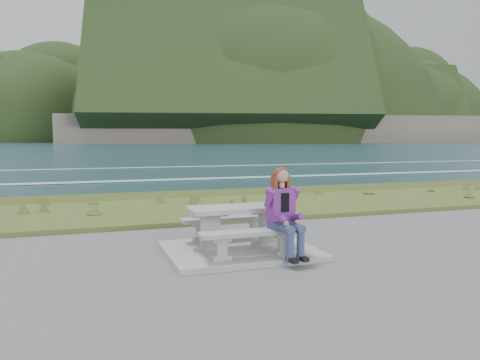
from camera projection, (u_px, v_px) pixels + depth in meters
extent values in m
cube|color=#979893|center=(240.00, 251.00, 8.34)|extent=(2.60, 2.10, 0.10)
cube|color=#979893|center=(210.00, 248.00, 8.16)|extent=(0.62, 0.12, 0.08)
cube|color=#979893|center=(210.00, 231.00, 8.13)|extent=(0.34, 0.09, 0.51)
cube|color=#979893|center=(210.00, 215.00, 8.11)|extent=(0.62, 0.12, 0.08)
cube|color=#979893|center=(268.00, 243.00, 8.51)|extent=(0.62, 0.12, 0.08)
cube|color=#979893|center=(268.00, 227.00, 8.48)|extent=(0.34, 0.09, 0.51)
cube|color=#979893|center=(268.00, 211.00, 8.45)|extent=(0.62, 0.12, 0.08)
cube|color=#979893|center=(240.00, 208.00, 8.27)|extent=(1.80, 0.75, 0.08)
cube|color=#979893|center=(222.00, 258.00, 7.50)|extent=(0.30, 0.12, 0.08)
cube|color=#979893|center=(222.00, 248.00, 7.49)|extent=(0.17, 0.09, 0.22)
cube|color=#979893|center=(222.00, 239.00, 7.47)|extent=(0.30, 0.12, 0.08)
cube|color=#979893|center=(283.00, 252.00, 7.85)|extent=(0.30, 0.12, 0.08)
cube|color=#979893|center=(283.00, 244.00, 7.83)|extent=(0.17, 0.09, 0.22)
cube|color=#979893|center=(284.00, 235.00, 7.82)|extent=(0.30, 0.12, 0.08)
cube|color=#979893|center=(253.00, 232.00, 7.64)|extent=(1.80, 0.35, 0.07)
cube|color=#979893|center=(201.00, 240.00, 8.82)|extent=(0.30, 0.12, 0.08)
cube|color=#979893|center=(201.00, 232.00, 8.81)|extent=(0.17, 0.09, 0.22)
cube|color=#979893|center=(201.00, 224.00, 8.79)|extent=(0.30, 0.12, 0.08)
cube|color=#979893|center=(254.00, 236.00, 9.17)|extent=(0.30, 0.12, 0.08)
cube|color=#979893|center=(254.00, 228.00, 9.15)|extent=(0.17, 0.09, 0.22)
cube|color=#979893|center=(254.00, 221.00, 9.14)|extent=(0.30, 0.12, 0.08)
cube|color=#979893|center=(228.00, 218.00, 8.96)|extent=(1.80, 0.35, 0.07)
cube|color=#3D5821|center=(182.00, 211.00, 13.06)|extent=(160.00, 4.50, 0.22)
cube|color=#6D5F51|center=(165.00, 199.00, 15.79)|extent=(160.00, 0.80, 2.20)
plane|color=#1B3D4C|center=(84.00, 142.00, 413.90)|extent=(1600.00, 1600.00, 0.00)
cube|color=silver|center=(143.00, 220.00, 21.70)|extent=(220.00, 3.00, 0.06)
cube|color=silver|center=(127.00, 198.00, 29.24)|extent=(220.00, 2.00, 0.06)
cube|color=silver|center=(114.00, 181.00, 40.56)|extent=(220.00, 1.40, 0.06)
cube|color=silver|center=(104.00, 168.00, 57.53)|extent=(220.00, 1.00, 0.06)
cube|color=#6D5F51|center=(262.00, 131.00, 360.51)|extent=(296.14, 193.70, 18.00)
ellipsoid|color=black|center=(262.00, 127.00, 360.24)|extent=(311.77, 210.10, 202.54)
cube|color=#6D5F51|center=(395.00, 133.00, 506.31)|extent=(224.66, 148.06, 18.00)
ellipsoid|color=black|center=(395.00, 130.00, 506.04)|extent=(236.23, 161.33, 154.89)
cube|color=#6D5F51|center=(35.00, 132.00, 409.67)|extent=(201.55, 149.04, 18.00)
ellipsoid|color=black|center=(35.00, 128.00, 409.40)|extent=(211.86, 162.91, 131.06)
cube|color=#6D5F51|center=(445.00, 134.00, 651.92)|extent=(197.87, 126.05, 18.00)
ellipsoid|color=black|center=(445.00, 132.00, 651.65)|extent=(207.79, 137.80, 113.19)
cube|color=navy|center=(289.00, 241.00, 7.61)|extent=(0.51, 0.79, 0.57)
cube|color=#762789|center=(281.00, 205.00, 7.78)|extent=(0.47, 0.31, 0.56)
sphere|color=tan|center=(282.00, 176.00, 7.71)|extent=(0.24, 0.24, 0.24)
sphere|color=#603215|center=(281.00, 175.00, 7.74)|extent=(0.26, 0.26, 0.26)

